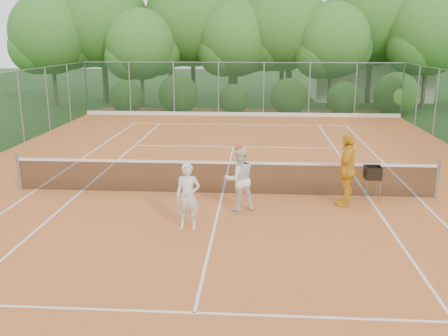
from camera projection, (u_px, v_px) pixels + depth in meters
The scene contains 14 objects.
ground at pixel (222, 195), 14.26m from camera, with size 120.00×120.00×0.00m, color #204719.
clay_court at pixel (222, 194), 14.25m from camera, with size 18.00×36.00×0.02m, color #C3662D.
club_building at pixel (368, 78), 36.46m from camera, with size 8.00×5.00×3.00m, color beige.
tennis_net at pixel (222, 177), 14.12m from camera, with size 11.97×0.10×1.10m.
player_white at pixel (188, 196), 11.50m from camera, with size 0.57×0.37×1.56m, color silver.
player_center_grp at pixel (239, 179), 12.73m from camera, with size 0.98×0.88×1.69m.
player_yellow at pixel (347, 170), 13.08m from camera, with size 1.14×0.47×1.94m, color gold.
ball_hopper at pixel (373, 173), 13.57m from camera, with size 0.41×0.41×0.95m.
stray_ball_a at pixel (235, 125), 25.35m from camera, with size 0.07×0.07×0.07m, color #BCDF34.
stray_ball_b at pixel (237, 124), 25.55m from camera, with size 0.07×0.07×0.07m, color yellow.
stray_ball_c at pixel (222, 131), 23.87m from camera, with size 0.07×0.07×0.07m, color #ACCE2F.
court_markings at pixel (222, 194), 14.25m from camera, with size 11.03×23.83×0.01m.
fence_back at pixel (241, 89), 28.36m from camera, with size 18.07×0.07×3.00m.
tropical_treeline at pixel (266, 26), 32.40m from camera, with size 32.10×8.49×15.03m.
Camera 1 is at (0.97, -13.57, 4.33)m, focal length 40.00 mm.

